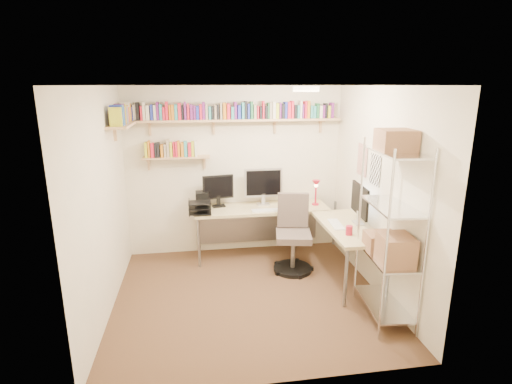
% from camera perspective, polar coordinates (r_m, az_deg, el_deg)
% --- Properties ---
extents(ground, '(3.20, 3.20, 0.00)m').
position_cam_1_polar(ground, '(5.06, -1.05, -14.63)').
color(ground, '#452A1D').
rests_on(ground, ground).
extents(room_shell, '(3.24, 3.04, 2.52)m').
position_cam_1_polar(room_shell, '(4.50, -1.09, 2.78)').
color(room_shell, '#F3E5C6').
rests_on(room_shell, ground).
extents(wall_shelves, '(3.12, 1.09, 0.80)m').
position_cam_1_polar(wall_shelves, '(5.68, -7.33, 10.10)').
color(wall_shelves, tan).
rests_on(wall_shelves, ground).
extents(corner_desk, '(2.34, 1.94, 1.32)m').
position_cam_1_polar(corner_desk, '(5.67, 2.59, -2.95)').
color(corner_desk, '#D2BD88').
rests_on(corner_desk, ground).
extents(office_chair, '(0.56, 0.58, 1.06)m').
position_cam_1_polar(office_chair, '(5.57, 5.31, -6.68)').
color(office_chair, black).
rests_on(office_chair, ground).
extents(wire_rack, '(0.49, 0.88, 2.07)m').
position_cam_1_polar(wire_rack, '(4.41, 18.77, -3.58)').
color(wire_rack, silver).
rests_on(wire_rack, ground).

